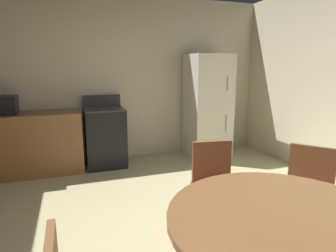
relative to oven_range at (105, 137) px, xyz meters
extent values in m
cube|color=beige|center=(0.29, 0.40, 0.88)|extent=(5.44, 0.12, 2.70)
cube|color=olive|center=(-1.24, 0.00, -0.02)|extent=(1.78, 0.60, 0.90)
cube|color=black|center=(0.00, 0.00, -0.02)|extent=(0.60, 0.60, 0.90)
cube|color=#38383D|center=(0.00, 0.00, 0.44)|extent=(0.60, 0.60, 0.02)
cube|color=#38383D|center=(0.00, 0.28, 0.54)|extent=(0.60, 0.04, 0.18)
cube|color=silver|center=(1.76, -0.05, 0.41)|extent=(0.68, 0.66, 1.76)
cylinder|color=#B2B2B7|center=(1.94, -0.39, 0.81)|extent=(0.02, 0.02, 0.22)
cylinder|color=#B2B2B7|center=(1.94, -0.39, 0.16)|extent=(0.02, 0.02, 0.30)
cylinder|color=brown|center=(0.59, -3.32, 0.27)|extent=(1.31, 1.31, 0.04)
cylinder|color=brown|center=(1.35, -2.94, -0.25)|extent=(0.03, 0.03, 0.43)
cylinder|color=brown|center=(1.14, -2.67, -0.25)|extent=(0.03, 0.03, 0.43)
cylinder|color=brown|center=(1.62, -2.73, -0.25)|extent=(0.03, 0.03, 0.43)
cylinder|color=brown|center=(1.41, -2.46, -0.25)|extent=(0.03, 0.03, 0.43)
cube|color=#9E2D28|center=(1.38, -2.70, -0.02)|extent=(0.56, 0.56, 0.05)
cube|color=brown|center=(1.52, -2.59, 0.19)|extent=(0.26, 0.32, 0.42)
cylinder|color=brown|center=(0.87, -2.52, -0.25)|extent=(0.03, 0.03, 0.43)
cylinder|color=brown|center=(0.54, -2.47, -0.25)|extent=(0.03, 0.03, 0.43)
cylinder|color=brown|center=(0.92, -2.18, -0.25)|extent=(0.03, 0.03, 0.43)
cylinder|color=brown|center=(0.58, -2.14, -0.25)|extent=(0.03, 0.03, 0.43)
cube|color=#9E2D28|center=(0.73, -2.33, -0.02)|extent=(0.45, 0.45, 0.05)
cube|color=brown|center=(0.75, -2.15, 0.19)|extent=(0.38, 0.09, 0.42)
camera|label=1|loc=(-0.47, -4.42, 1.08)|focal=30.14mm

